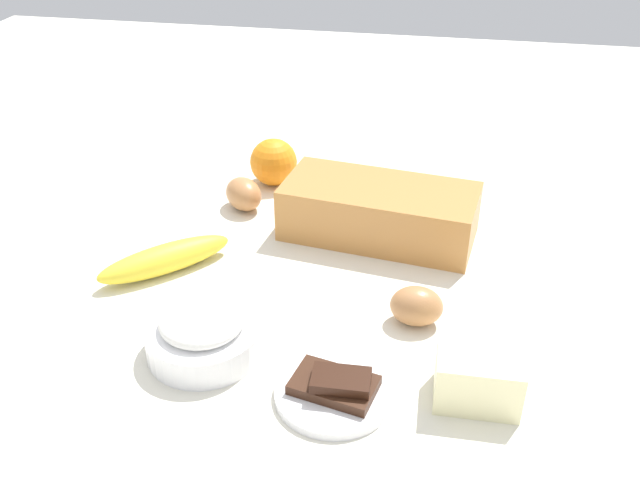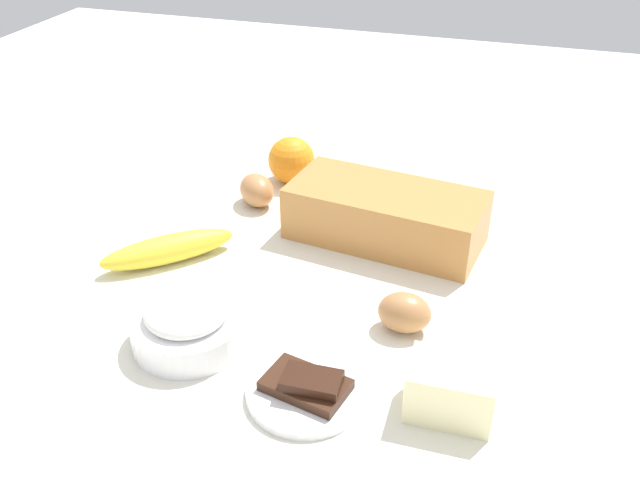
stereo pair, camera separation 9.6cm
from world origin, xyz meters
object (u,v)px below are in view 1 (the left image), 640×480
orange_fruit (274,162)px  egg_near_butter (244,194)px  flour_bowl (203,332)px  chocolate_plate (335,389)px  loaf_pan (379,210)px  butter_block (478,378)px  banana (165,259)px  egg_beside_bowl (416,306)px

orange_fruit → egg_near_butter: (-0.03, -0.09, -0.01)m
flour_bowl → chocolate_plate: flour_bowl is taller
flour_bowl → orange_fruit: bearing=93.3°
loaf_pan → flour_bowl: (-0.17, -0.30, -0.01)m
chocolate_plate → egg_near_butter: bearing=118.7°
butter_block → banana: bearing=157.8°
butter_block → orange_fruit: bearing=126.3°
egg_near_butter → egg_beside_bowl: size_ratio=1.07×
egg_beside_bowl → banana: bearing=171.8°
loaf_pan → flour_bowl: bearing=-111.3°
egg_near_butter → chocolate_plate: size_ratio=0.54×
egg_beside_bowl → chocolate_plate: size_ratio=0.50×
loaf_pan → chocolate_plate: size_ratio=2.27×
loaf_pan → orange_fruit: (-0.19, 0.14, -0.00)m
egg_beside_bowl → loaf_pan: bearing=109.2°
orange_fruit → egg_beside_bowl: bearing=-52.0°
banana → egg_beside_bowl: bearing=-8.2°
loaf_pan → egg_near_butter: size_ratio=4.21×
butter_block → flour_bowl: bearing=176.4°
loaf_pan → egg_beside_bowl: loaf_pan is taller
butter_block → chocolate_plate: butter_block is taller
flour_bowl → egg_beside_bowl: 0.26m
banana → egg_beside_bowl: (0.35, -0.05, 0.00)m
loaf_pan → flour_bowl: loaf_pan is taller
orange_fruit → loaf_pan: bearing=-35.1°
flour_bowl → egg_near_butter: bearing=98.4°
loaf_pan → egg_beside_bowl: 0.21m
flour_bowl → egg_beside_bowl: bearing=23.0°
egg_near_butter → chocolate_plate: egg_near_butter is taller
egg_near_butter → flour_bowl: bearing=-81.6°
butter_block → egg_beside_bowl: butter_block is taller
loaf_pan → banana: size_ratio=1.55×
banana → chocolate_plate: 0.33m
orange_fruit → butter_block: bearing=-53.7°
orange_fruit → butter_block: size_ratio=0.88×
butter_block → egg_beside_bowl: bearing=121.2°
loaf_pan → banana: bearing=-143.5°
flour_bowl → butter_block: flour_bowl is taller
flour_bowl → banana: 0.19m
loaf_pan → butter_block: 0.35m
flour_bowl → egg_near_butter: (-0.05, 0.34, -0.00)m
banana → egg_beside_bowl: egg_beside_bowl is taller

